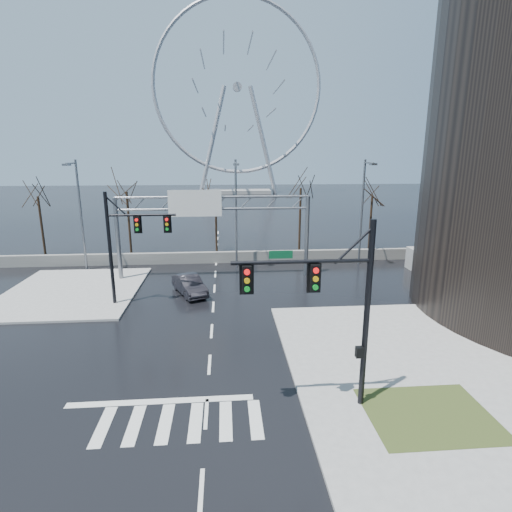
{
  "coord_description": "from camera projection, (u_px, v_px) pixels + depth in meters",
  "views": [
    {
      "loc": [
        0.9,
        -18.47,
        10.32
      ],
      "look_at": [
        2.9,
        6.54,
        4.0
      ],
      "focal_mm": 28.0,
      "sensor_mm": 36.0,
      "label": 1
    }
  ],
  "objects": [
    {
      "name": "sidewalk_far",
      "position": [
        73.0,
        291.0,
        31.03
      ],
      "size": [
        10.0,
        12.0,
        0.15
      ],
      "primitive_type": "cube",
      "color": "gray",
      "rests_on": "ground"
    },
    {
      "name": "tree_far_left",
      "position": [
        39.0,
        204.0,
        40.75
      ],
      "size": [
        3.5,
        3.5,
        7.0
      ],
      "color": "black",
      "rests_on": "ground"
    },
    {
      "name": "tree_right",
      "position": [
        301.0,
        196.0,
        42.2
      ],
      "size": [
        3.9,
        3.9,
        7.8
      ],
      "color": "black",
      "rests_on": "ground"
    },
    {
      "name": "streetlight_right",
      "position": [
        364.0,
        204.0,
        37.51
      ],
      "size": [
        0.5,
        2.55,
        10.0
      ],
      "color": "slate",
      "rests_on": "ground"
    },
    {
      "name": "signal_mast_far",
      "position": [
        126.0,
        238.0,
        27.33
      ],
      "size": [
        4.72,
        0.41,
        8.0
      ],
      "color": "black",
      "rests_on": "ground"
    },
    {
      "name": "tree_far_right",
      "position": [
        372.0,
        202.0,
        43.5
      ],
      "size": [
        3.4,
        3.4,
        6.8
      ],
      "color": "black",
      "rests_on": "ground"
    },
    {
      "name": "streetlight_left",
      "position": [
        79.0,
        207.0,
        35.49
      ],
      "size": [
        0.5,
        2.55,
        10.0
      ],
      "color": "slate",
      "rests_on": "ground"
    },
    {
      "name": "ferris_wheel",
      "position": [
        237.0,
        95.0,
        106.14
      ],
      "size": [
        45.0,
        6.0,
        50.91
      ],
      "color": "gray",
      "rests_on": "ground"
    },
    {
      "name": "sign_gantry",
      "position": [
        209.0,
        219.0,
        33.47
      ],
      "size": [
        16.36,
        0.4,
        7.6
      ],
      "color": "slate",
      "rests_on": "ground"
    },
    {
      "name": "sidewalk_right_ext",
      "position": [
        385.0,
        339.0,
        22.99
      ],
      "size": [
        12.0,
        10.0,
        0.15
      ],
      "primitive_type": "cube",
      "color": "gray",
      "rests_on": "ground"
    },
    {
      "name": "barrier_wall",
      "position": [
        216.0,
        257.0,
        39.5
      ],
      "size": [
        52.0,
        0.5,
        1.1
      ],
      "primitive_type": "cube",
      "color": "slate",
      "rests_on": "ground"
    },
    {
      "name": "grass_strip",
      "position": [
        429.0,
        414.0,
        16.13
      ],
      "size": [
        5.0,
        4.0,
        0.02
      ],
      "primitive_type": "cube",
      "color": "#34421B",
      "rests_on": "sidewalk_near"
    },
    {
      "name": "tree_left",
      "position": [
        127.0,
        199.0,
        40.86
      ],
      "size": [
        3.75,
        3.75,
        7.5
      ],
      "color": "black",
      "rests_on": "ground"
    },
    {
      "name": "streetlight_mid",
      "position": [
        236.0,
        205.0,
        36.58
      ],
      "size": [
        0.5,
        2.55,
        10.0
      ],
      "color": "slate",
      "rests_on": "ground"
    },
    {
      "name": "car",
      "position": [
        189.0,
        285.0,
        30.51
      ],
      "size": [
        3.19,
        4.67,
        1.46
      ],
      "primitive_type": "imported",
      "rotation": [
        0.0,
        0.0,
        0.41
      ],
      "color": "black",
      "rests_on": "ground"
    },
    {
      "name": "signal_mast_near",
      "position": [
        334.0,
        299.0,
        15.61
      ],
      "size": [
        5.52,
        0.41,
        8.0
      ],
      "color": "black",
      "rests_on": "ground"
    },
    {
      "name": "ground",
      "position": [
        209.0,
        364.0,
        20.3
      ],
      "size": [
        260.0,
        260.0,
        0.0
      ],
      "primitive_type": "plane",
      "color": "black",
      "rests_on": "ground"
    },
    {
      "name": "tree_center",
      "position": [
        216.0,
        205.0,
        42.72
      ],
      "size": [
        3.25,
        3.25,
        6.5
      ],
      "color": "black",
      "rests_on": "ground"
    }
  ]
}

